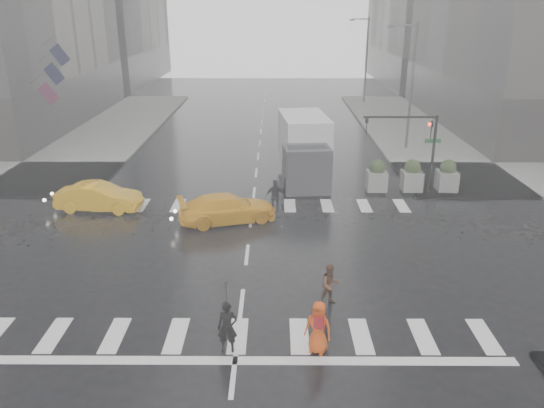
{
  "coord_description": "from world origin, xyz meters",
  "views": [
    {
      "loc": [
        1.19,
        -20.61,
        10.03
      ],
      "look_at": [
        1.07,
        2.0,
        1.58
      ],
      "focal_mm": 35.0,
      "sensor_mm": 36.0,
      "label": 1
    }
  ],
  "objects_px": {
    "pedestrian_brown": "(330,285)",
    "taxi_mid": "(99,197)",
    "traffic_signal_pole": "(417,138)",
    "pedestrian_orange": "(318,327)",
    "box_truck": "(305,147)"
  },
  "relations": [
    {
      "from": "pedestrian_brown",
      "to": "box_truck",
      "type": "bearing_deg",
      "value": 71.38
    },
    {
      "from": "traffic_signal_pole",
      "to": "pedestrian_orange",
      "type": "height_order",
      "value": "traffic_signal_pole"
    },
    {
      "from": "pedestrian_orange",
      "to": "taxi_mid",
      "type": "height_order",
      "value": "pedestrian_orange"
    },
    {
      "from": "pedestrian_brown",
      "to": "pedestrian_orange",
      "type": "bearing_deg",
      "value": -122.32
    },
    {
      "from": "traffic_signal_pole",
      "to": "pedestrian_orange",
      "type": "xyz_separation_m",
      "value": [
        -6.48,
        -14.81,
        -2.35
      ]
    },
    {
      "from": "pedestrian_orange",
      "to": "taxi_mid",
      "type": "distance_m",
      "value": 16.01
    },
    {
      "from": "traffic_signal_pole",
      "to": "pedestrian_orange",
      "type": "relative_size",
      "value": 2.62
    },
    {
      "from": "box_truck",
      "to": "pedestrian_brown",
      "type": "bearing_deg",
      "value": -95.46
    },
    {
      "from": "pedestrian_brown",
      "to": "pedestrian_orange",
      "type": "distance_m",
      "value": 2.88
    },
    {
      "from": "traffic_signal_pole",
      "to": "pedestrian_brown",
      "type": "xyz_separation_m",
      "value": [
        -5.83,
        -12.01,
        -2.44
      ]
    },
    {
      "from": "traffic_signal_pole",
      "to": "pedestrian_brown",
      "type": "distance_m",
      "value": 13.57
    },
    {
      "from": "pedestrian_orange",
      "to": "taxi_mid",
      "type": "bearing_deg",
      "value": 154.05
    },
    {
      "from": "pedestrian_brown",
      "to": "taxi_mid",
      "type": "bearing_deg",
      "value": 120.89
    },
    {
      "from": "pedestrian_brown",
      "to": "taxi_mid",
      "type": "height_order",
      "value": "pedestrian_brown"
    },
    {
      "from": "pedestrian_brown",
      "to": "traffic_signal_pole",
      "type": "bearing_deg",
      "value": 44.8
    }
  ]
}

